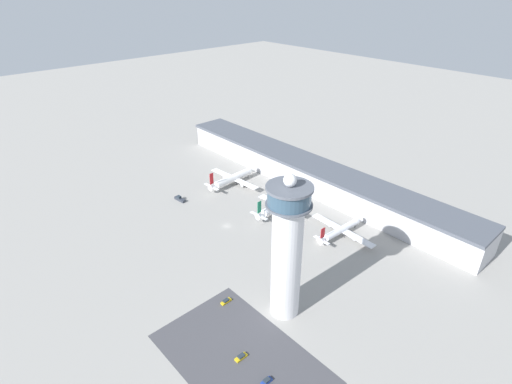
# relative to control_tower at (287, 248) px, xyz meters

# --- Properties ---
(ground_plane) EXTENTS (1000.00, 1000.00, 0.00)m
(ground_plane) POSITION_rel_control_tower_xyz_m (-65.32, 21.75, -31.82)
(ground_plane) COLOR gray
(terminal_building) EXTENTS (221.01, 25.00, 16.89)m
(terminal_building) POSITION_rel_control_tower_xyz_m (-65.32, 91.75, -23.27)
(terminal_building) COLOR #B2B2B7
(terminal_building) RESTS_ON ground
(control_tower) EXTENTS (16.99, 16.99, 62.57)m
(control_tower) POSITION_rel_control_tower_xyz_m (0.00, 0.00, 0.00)
(control_tower) COLOR silver
(control_tower) RESTS_ON ground
(parking_lot_surface) EXTENTS (64.00, 40.00, 0.01)m
(parking_lot_surface) POSITION_rel_control_tower_xyz_m (6.14, -28.59, -31.81)
(parking_lot_surface) COLOR #424247
(parking_lot_surface) RESTS_ON ground
(airplane_gate_alpha) EXTENTS (41.46, 39.30, 14.05)m
(airplane_gate_alpha) POSITION_rel_control_tower_xyz_m (-101.99, 57.00, -27.59)
(airplane_gate_alpha) COLOR white
(airplane_gate_alpha) RESTS_ON ground
(airplane_gate_bravo) EXTENTS (32.32, 38.35, 14.09)m
(airplane_gate_bravo) POSITION_rel_control_tower_xyz_m (-56.25, 54.64, -27.01)
(airplane_gate_bravo) COLOR silver
(airplane_gate_bravo) RESTS_ON ground
(airplane_gate_charlie) EXTENTS (39.97, 33.08, 11.16)m
(airplane_gate_charlie) POSITION_rel_control_tower_xyz_m (-17.04, 61.08, -28.13)
(airplane_gate_charlie) COLOR silver
(airplane_gate_charlie) RESTS_ON ground
(service_truck_catering) EXTENTS (5.96, 4.79, 3.04)m
(service_truck_catering) POSITION_rel_control_tower_xyz_m (-20.43, 48.15, -30.76)
(service_truck_catering) COLOR black
(service_truck_catering) RESTS_ON ground
(service_truck_fuel) EXTENTS (3.39, 8.40, 2.72)m
(service_truck_fuel) POSITION_rel_control_tower_xyz_m (-48.80, 57.62, -30.87)
(service_truck_fuel) COLOR black
(service_truck_fuel) RESTS_ON ground
(service_truck_baggage) EXTENTS (8.56, 3.09, 2.89)m
(service_truck_baggage) POSITION_rel_control_tower_xyz_m (-106.92, 18.34, -30.81)
(service_truck_baggage) COLOR black
(service_truck_baggage) RESTS_ON ground
(car_white_wagon) EXTENTS (1.95, 4.27, 1.37)m
(car_white_wagon) POSITION_rel_control_tower_xyz_m (19.30, -28.50, -31.29)
(car_white_wagon) COLOR black
(car_white_wagon) RESTS_ON ground
(car_blue_compact) EXTENTS (1.92, 4.80, 1.36)m
(car_blue_compact) POSITION_rel_control_tower_xyz_m (6.01, -28.59, -31.29)
(car_blue_compact) COLOR black
(car_blue_compact) RESTS_ON ground
(car_black_suv) EXTENTS (1.95, 4.84, 1.39)m
(car_black_suv) POSITION_rel_control_tower_xyz_m (-19.62, -15.05, -31.28)
(car_black_suv) COLOR black
(car_black_suv) RESTS_ON ground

